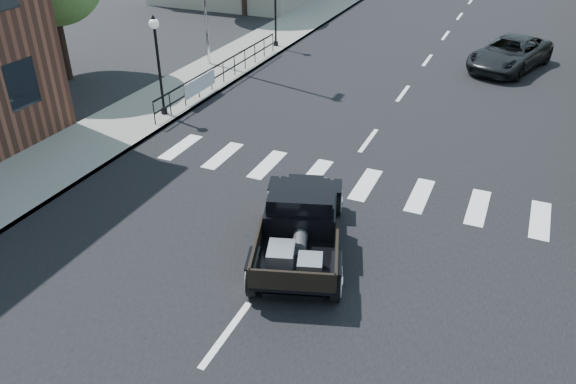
% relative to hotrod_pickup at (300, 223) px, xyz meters
% --- Properties ---
extents(ground, '(120.00, 120.00, 0.00)m').
position_rel_hotrod_pickup_xyz_m(ground, '(-0.27, -0.20, -0.81)').
color(ground, black).
rests_on(ground, ground).
extents(road, '(14.00, 80.00, 0.02)m').
position_rel_hotrod_pickup_xyz_m(road, '(-0.27, 14.80, -0.80)').
color(road, black).
rests_on(road, ground).
extents(road_markings, '(12.00, 60.00, 0.06)m').
position_rel_hotrod_pickup_xyz_m(road_markings, '(-0.27, 9.80, -0.81)').
color(road_markings, silver).
rests_on(road_markings, ground).
extents(sidewalk_left, '(3.00, 80.00, 0.15)m').
position_rel_hotrod_pickup_xyz_m(sidewalk_left, '(-8.77, 14.80, -0.74)').
color(sidewalk_left, gray).
rests_on(sidewalk_left, ground).
extents(railing, '(0.08, 10.00, 1.00)m').
position_rel_hotrod_pickup_xyz_m(railing, '(-7.57, 9.80, -0.16)').
color(railing, black).
rests_on(railing, sidewalk_left).
extents(banner, '(0.04, 2.20, 0.60)m').
position_rel_hotrod_pickup_xyz_m(banner, '(-7.49, 7.80, -0.36)').
color(banner, silver).
rests_on(banner, sidewalk_left).
extents(lamp_post_b, '(0.36, 0.36, 3.60)m').
position_rel_hotrod_pickup_xyz_m(lamp_post_b, '(-7.87, 5.80, 1.14)').
color(lamp_post_b, black).
rests_on(lamp_post_b, sidewalk_left).
extents(lamp_post_c, '(0.36, 0.36, 3.60)m').
position_rel_hotrod_pickup_xyz_m(lamp_post_c, '(-7.87, 15.80, 1.14)').
color(lamp_post_c, black).
rests_on(lamp_post_c, sidewalk_left).
extents(hotrod_pickup, '(3.53, 5.13, 1.62)m').
position_rel_hotrod_pickup_xyz_m(hotrod_pickup, '(0.00, 0.00, 0.00)').
color(hotrod_pickup, black).
rests_on(hotrod_pickup, ground).
extents(second_car, '(3.87, 5.64, 1.43)m').
position_rel_hotrod_pickup_xyz_m(second_car, '(3.38, 16.98, -0.10)').
color(second_car, black).
rests_on(second_car, ground).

